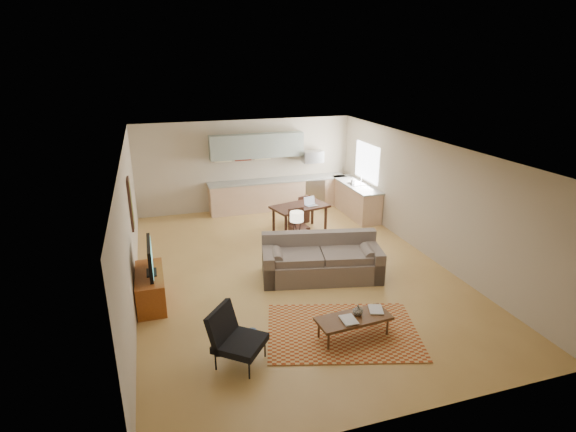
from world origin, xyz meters
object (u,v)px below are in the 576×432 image
object	(u,v)px
console_table	(297,245)
dining_table	(300,219)
coffee_table	(353,327)
armchair	(240,338)
sofa	(321,258)
tv_credenza	(150,288)

from	to	relation	value
console_table	dining_table	bearing A→B (deg)	71.18
coffee_table	console_table	xyz separation A→B (m)	(0.09, 3.26, 0.13)
coffee_table	console_table	bearing A→B (deg)	84.07
coffee_table	armchair	bearing A→B (deg)	179.08
sofa	tv_credenza	bearing A→B (deg)	-167.84
tv_credenza	console_table	size ratio (longest dim) A/B	2.08
coffee_table	tv_credenza	world-z (taller)	tv_credenza
coffee_table	sofa	bearing A→B (deg)	78.41
sofa	console_table	size ratio (longest dim) A/B	4.04
armchair	tv_credenza	xyz separation A→B (m)	(-1.26, 2.28, -0.14)
tv_credenza	dining_table	size ratio (longest dim) A/B	0.92
dining_table	coffee_table	bearing A→B (deg)	-113.07
coffee_table	tv_credenza	distance (m)	3.85
tv_credenza	dining_table	world-z (taller)	dining_table
armchair	tv_credenza	distance (m)	2.61
console_table	dining_table	size ratio (longest dim) A/B	0.44
coffee_table	armchair	size ratio (longest dim) A/B	1.41
tv_credenza	console_table	xyz separation A→B (m)	(3.26, 1.09, 0.01)
tv_credenza	dining_table	bearing A→B (deg)	34.35
coffee_table	armchair	distance (m)	1.94
sofa	dining_table	distance (m)	2.68
tv_credenza	console_table	bearing A→B (deg)	18.48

